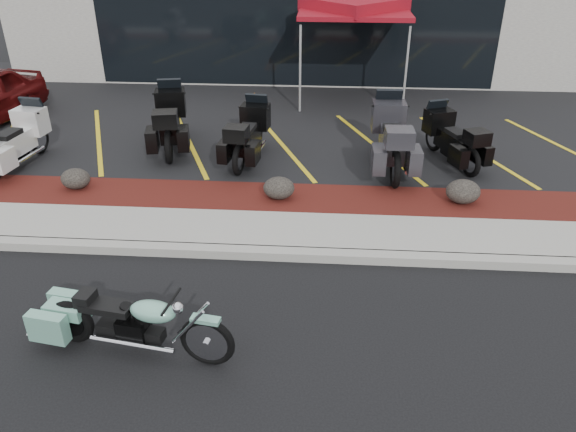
# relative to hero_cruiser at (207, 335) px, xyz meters

# --- Properties ---
(ground) EXTENTS (90.00, 90.00, 0.00)m
(ground) POSITION_rel_hero_cruiser_xyz_m (0.31, 1.59, -0.46)
(ground) COLOR black
(ground) RESTS_ON ground
(curb) EXTENTS (24.00, 0.25, 0.15)m
(curb) POSITION_rel_hero_cruiser_xyz_m (0.31, 2.49, -0.39)
(curb) COLOR gray
(curb) RESTS_ON ground
(sidewalk) EXTENTS (24.00, 1.20, 0.15)m
(sidewalk) POSITION_rel_hero_cruiser_xyz_m (0.31, 3.19, -0.39)
(sidewalk) COLOR gray
(sidewalk) RESTS_ON ground
(mulch_bed) EXTENTS (24.00, 1.20, 0.16)m
(mulch_bed) POSITION_rel_hero_cruiser_xyz_m (0.31, 4.39, -0.38)
(mulch_bed) COLOR #3B100D
(mulch_bed) RESTS_ON ground
(upper_lot) EXTENTS (26.00, 9.60, 0.15)m
(upper_lot) POSITION_rel_hero_cruiser_xyz_m (0.31, 9.79, -0.39)
(upper_lot) COLOR black
(upper_lot) RESTS_ON ground
(dealership_building) EXTENTS (18.00, 8.16, 4.00)m
(dealership_building) POSITION_rel_hero_cruiser_xyz_m (0.31, 16.06, 1.54)
(dealership_building) COLOR gray
(dealership_building) RESTS_ON ground
(boulder_left) EXTENTS (0.57, 0.47, 0.40)m
(boulder_left) POSITION_rel_hero_cruiser_xyz_m (-3.50, 4.48, -0.10)
(boulder_left) COLOR black
(boulder_left) RESTS_ON mulch_bed
(boulder_mid) EXTENTS (0.59, 0.49, 0.42)m
(boulder_mid) POSITION_rel_hero_cruiser_xyz_m (0.50, 4.32, -0.09)
(boulder_mid) COLOR black
(boulder_mid) RESTS_ON mulch_bed
(boulder_right) EXTENTS (0.63, 0.53, 0.45)m
(boulder_right) POSITION_rel_hero_cruiser_xyz_m (3.92, 4.39, -0.08)
(boulder_right) COLOR black
(boulder_right) RESTS_ON mulch_bed
(hero_cruiser) EXTENTS (2.70, 1.08, 0.92)m
(hero_cruiser) POSITION_rel_hero_cruiser_xyz_m (0.00, 0.00, 0.00)
(hero_cruiser) COLOR #73B49B
(hero_cruiser) RESTS_ON ground
(touring_white) EXTENTS (1.14, 2.31, 1.29)m
(touring_white) POSITION_rel_hero_cruiser_xyz_m (-5.04, 6.22, 0.33)
(touring_white) COLOR silver
(touring_white) RESTS_ON upper_lot
(touring_black_front) EXTENTS (1.36, 2.52, 1.39)m
(touring_black_front) POSITION_rel_hero_cruiser_xyz_m (-2.34, 7.57, 0.38)
(touring_black_front) COLOR black
(touring_black_front) RESTS_ON upper_lot
(touring_black_mid) EXTENTS (1.10, 2.25, 1.26)m
(touring_black_mid) POSITION_rel_hero_cruiser_xyz_m (-0.22, 6.93, 0.32)
(touring_black_mid) COLOR black
(touring_black_mid) RESTS_ON upper_lot
(touring_grey) EXTENTS (1.01, 2.53, 1.46)m
(touring_grey) POSITION_rel_hero_cruiser_xyz_m (2.68, 6.81, 0.42)
(touring_grey) COLOR #2A292E
(touring_grey) RESTS_ON upper_lot
(touring_black_rear) EXTENTS (1.46, 2.19, 1.19)m
(touring_black_rear) POSITION_rel_hero_cruiser_xyz_m (3.78, 7.01, 0.28)
(touring_black_rear) COLOR black
(touring_black_rear) RESTS_ON upper_lot
(traffic_cone) EXTENTS (0.39, 0.39, 0.42)m
(traffic_cone) POSITION_rel_hero_cruiser_xyz_m (-0.65, 9.92, -0.10)
(traffic_cone) COLOR #CD5C06
(traffic_cone) RESTS_ON upper_lot
(popup_canopy) EXTENTS (3.14, 3.14, 2.76)m
(popup_canopy) POSITION_rel_hero_cruiser_xyz_m (2.00, 11.05, 2.19)
(popup_canopy) COLOR silver
(popup_canopy) RESTS_ON upper_lot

